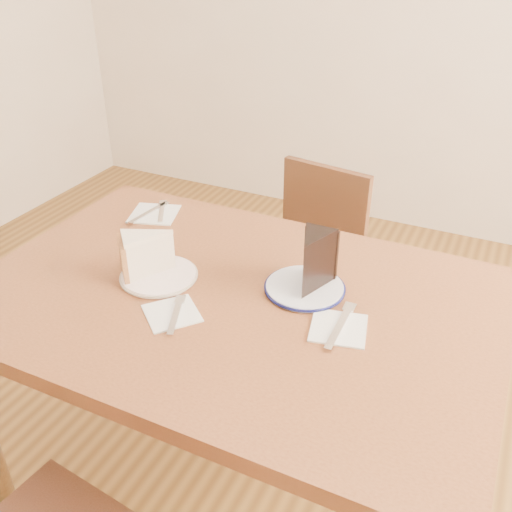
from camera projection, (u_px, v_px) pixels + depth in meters
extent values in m
plane|color=#513415|center=(237.00, 502.00, 1.69)|extent=(4.00, 4.00, 0.00)
cube|color=#512916|center=(232.00, 301.00, 1.32)|extent=(1.20, 0.80, 0.04)
cylinder|color=#3A2411|center=(141.00, 299.00, 1.97)|extent=(0.06, 0.06, 0.71)
cylinder|color=#3A2411|center=(465.00, 397.00, 1.57)|extent=(0.06, 0.06, 0.71)
cube|color=#3A1E11|center=(297.00, 280.00, 1.97)|extent=(0.44, 0.44, 0.04)
cylinder|color=#3A1E11|center=(355.00, 323.00, 2.12)|extent=(0.03, 0.03, 0.39)
cylinder|color=#3A1E11|center=(281.00, 294.00, 2.28)|extent=(0.03, 0.03, 0.39)
cylinder|color=#3A1E11|center=(311.00, 372.00, 1.89)|extent=(0.03, 0.03, 0.39)
cylinder|color=#3A1E11|center=(232.00, 337.00, 2.05)|extent=(0.03, 0.03, 0.39)
cube|color=#3A1E11|center=(324.00, 213.00, 2.00)|extent=(0.33, 0.08, 0.34)
cylinder|color=white|center=(159.00, 276.00, 1.36)|extent=(0.18, 0.18, 0.01)
cylinder|color=white|center=(305.00, 288.00, 1.32)|extent=(0.18, 0.18, 0.01)
cube|color=white|center=(172.00, 313.00, 1.24)|extent=(0.15, 0.15, 0.00)
cube|color=white|center=(338.00, 328.00, 1.19)|extent=(0.14, 0.14, 0.00)
cube|color=white|center=(154.00, 214.00, 1.65)|extent=(0.16, 0.16, 0.00)
cube|color=white|center=(176.00, 315.00, 1.23)|extent=(0.07, 0.13, 0.00)
cube|color=silver|center=(340.00, 325.00, 1.20)|extent=(0.02, 0.17, 0.00)
cube|color=silver|center=(162.00, 211.00, 1.66)|extent=(0.08, 0.13, 0.00)
cube|color=silver|center=(149.00, 212.00, 1.65)|extent=(0.03, 0.16, 0.00)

